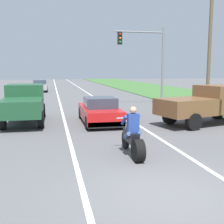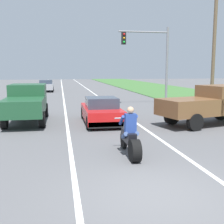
{
  "view_description": "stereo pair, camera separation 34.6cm",
  "coord_description": "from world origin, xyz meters",
  "px_view_note": "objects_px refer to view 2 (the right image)",
  "views": [
    {
      "loc": [
        -2.44,
        -5.8,
        2.77
      ],
      "look_at": [
        0.04,
        6.0,
        1.0
      ],
      "focal_mm": 46.15,
      "sensor_mm": 36.0,
      "label": 1
    },
    {
      "loc": [
        -2.1,
        -5.86,
        2.77
      ],
      "look_at": [
        0.04,
        6.0,
        1.0
      ],
      "focal_mm": 46.15,
      "sensor_mm": 36.0,
      "label": 2
    }
  ],
  "objects_px": {
    "sports_car_red": "(101,111)",
    "pickup_truck_left_lane_dark_green": "(27,102)",
    "distant_car_far_ahead": "(46,86)",
    "pickup_truck_right_shoulder_brown": "(209,103)",
    "motorcycle_with_rider": "(130,138)",
    "construction_barrel_nearest": "(173,109)",
    "traffic_light_mast_near": "(153,54)"
  },
  "relations": [
    {
      "from": "motorcycle_with_rider",
      "to": "sports_car_red",
      "type": "xyz_separation_m",
      "value": [
        -0.1,
        5.94,
        0.04
      ]
    },
    {
      "from": "pickup_truck_right_shoulder_brown",
      "to": "traffic_light_mast_near",
      "type": "xyz_separation_m",
      "value": [
        -0.32,
        8.22,
        2.84
      ]
    },
    {
      "from": "motorcycle_with_rider",
      "to": "pickup_truck_right_shoulder_brown",
      "type": "distance_m",
      "value": 6.92
    },
    {
      "from": "motorcycle_with_rider",
      "to": "sports_car_red",
      "type": "distance_m",
      "value": 5.94
    },
    {
      "from": "pickup_truck_right_shoulder_brown",
      "to": "distant_car_far_ahead",
      "type": "relative_size",
      "value": 1.29
    },
    {
      "from": "pickup_truck_right_shoulder_brown",
      "to": "motorcycle_with_rider",
      "type": "bearing_deg",
      "value": -138.78
    },
    {
      "from": "sports_car_red",
      "to": "distant_car_far_ahead",
      "type": "distance_m",
      "value": 23.35
    },
    {
      "from": "sports_car_red",
      "to": "pickup_truck_left_lane_dark_green",
      "type": "bearing_deg",
      "value": 166.3
    },
    {
      "from": "sports_car_red",
      "to": "pickup_truck_right_shoulder_brown",
      "type": "bearing_deg",
      "value": -14.74
    },
    {
      "from": "sports_car_red",
      "to": "distant_car_far_ahead",
      "type": "height_order",
      "value": "distant_car_far_ahead"
    },
    {
      "from": "sports_car_red",
      "to": "pickup_truck_left_lane_dark_green",
      "type": "xyz_separation_m",
      "value": [
        -3.85,
        0.94,
        0.48
      ]
    },
    {
      "from": "traffic_light_mast_near",
      "to": "construction_barrel_nearest",
      "type": "xyz_separation_m",
      "value": [
        -0.5,
        -5.6,
        -3.45
      ]
    },
    {
      "from": "motorcycle_with_rider",
      "to": "distant_car_far_ahead",
      "type": "relative_size",
      "value": 0.55
    },
    {
      "from": "motorcycle_with_rider",
      "to": "pickup_truck_right_shoulder_brown",
      "type": "height_order",
      "value": "pickup_truck_right_shoulder_brown"
    },
    {
      "from": "pickup_truck_right_shoulder_brown",
      "to": "traffic_light_mast_near",
      "type": "distance_m",
      "value": 8.7
    },
    {
      "from": "motorcycle_with_rider",
      "to": "pickup_truck_left_lane_dark_green",
      "type": "height_order",
      "value": "pickup_truck_left_lane_dark_green"
    },
    {
      "from": "motorcycle_with_rider",
      "to": "pickup_truck_left_lane_dark_green",
      "type": "bearing_deg",
      "value": 119.83
    },
    {
      "from": "pickup_truck_right_shoulder_brown",
      "to": "construction_barrel_nearest",
      "type": "relative_size",
      "value": 5.14
    },
    {
      "from": "motorcycle_with_rider",
      "to": "construction_barrel_nearest",
      "type": "xyz_separation_m",
      "value": [
        4.37,
        7.16,
        -0.09
      ]
    },
    {
      "from": "traffic_light_mast_near",
      "to": "distant_car_far_ahead",
      "type": "distance_m",
      "value": 18.72
    },
    {
      "from": "motorcycle_with_rider",
      "to": "pickup_truck_right_shoulder_brown",
      "type": "xyz_separation_m",
      "value": [
        5.19,
        4.55,
        0.51
      ]
    },
    {
      "from": "motorcycle_with_rider",
      "to": "distant_car_far_ahead",
      "type": "height_order",
      "value": "motorcycle_with_rider"
    },
    {
      "from": "pickup_truck_right_shoulder_brown",
      "to": "traffic_light_mast_near",
      "type": "bearing_deg",
      "value": 92.23
    },
    {
      "from": "traffic_light_mast_near",
      "to": "distant_car_far_ahead",
      "type": "height_order",
      "value": "traffic_light_mast_near"
    },
    {
      "from": "distant_car_far_ahead",
      "to": "pickup_truck_right_shoulder_brown",
      "type": "bearing_deg",
      "value": -69.53
    },
    {
      "from": "pickup_truck_left_lane_dark_green",
      "to": "pickup_truck_right_shoulder_brown",
      "type": "xyz_separation_m",
      "value": [
        9.14,
        -2.33,
        0.0
      ]
    },
    {
      "from": "motorcycle_with_rider",
      "to": "pickup_truck_right_shoulder_brown",
      "type": "relative_size",
      "value": 0.43
    },
    {
      "from": "pickup_truck_right_shoulder_brown",
      "to": "pickup_truck_left_lane_dark_green",
      "type": "bearing_deg",
      "value": 165.69
    },
    {
      "from": "distant_car_far_ahead",
      "to": "construction_barrel_nearest",
      "type": "bearing_deg",
      "value": -69.18
    },
    {
      "from": "motorcycle_with_rider",
      "to": "pickup_truck_left_lane_dark_green",
      "type": "relative_size",
      "value": 0.46
    },
    {
      "from": "sports_car_red",
      "to": "construction_barrel_nearest",
      "type": "relative_size",
      "value": 4.3
    },
    {
      "from": "pickup_truck_left_lane_dark_green",
      "to": "pickup_truck_right_shoulder_brown",
      "type": "bearing_deg",
      "value": -14.31
    }
  ]
}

